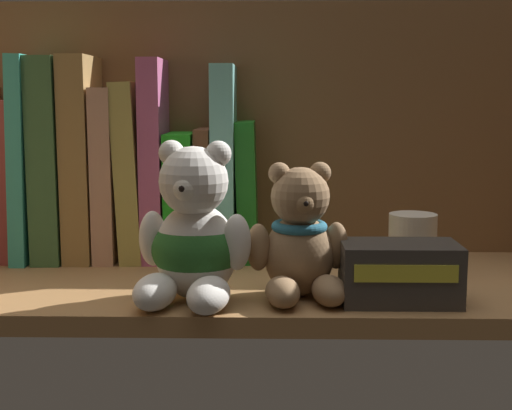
{
  "coord_description": "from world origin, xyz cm",
  "views": [
    {
      "loc": [
        1.19,
        -77.4,
        21.59
      ],
      "look_at": [
        -0.38,
        0.0,
        10.18
      ],
      "focal_mm": 50.7,
      "sensor_mm": 36.0,
      "label": 1
    }
  ],
  "objects_px": {
    "book_4": "(58,159)",
    "book_11": "(225,163)",
    "book_2": "(13,179)",
    "book_10": "(205,193)",
    "book_3": "(35,158)",
    "book_6": "(112,173)",
    "book_9": "(183,195)",
    "book_12": "(247,189)",
    "book_8": "(157,159)",
    "book_5": "(86,158)",
    "teddy_bear_smaller": "(300,241)",
    "book_7": "(134,171)",
    "teddy_bear_larger": "(194,238)",
    "pillar_candle": "(412,244)",
    "small_product_box": "(400,273)"
  },
  "relations": [
    {
      "from": "book_4",
      "to": "book_11",
      "type": "bearing_deg",
      "value": 0.0
    },
    {
      "from": "book_2",
      "to": "book_10",
      "type": "distance_m",
      "value": 0.24
    },
    {
      "from": "book_2",
      "to": "book_3",
      "type": "xyz_separation_m",
      "value": [
        0.03,
        -0.0,
        0.03
      ]
    },
    {
      "from": "book_3",
      "to": "book_11",
      "type": "distance_m",
      "value": 0.24
    },
    {
      "from": "book_6",
      "to": "book_10",
      "type": "xyz_separation_m",
      "value": [
        0.12,
        0.0,
        -0.02
      ]
    },
    {
      "from": "book_9",
      "to": "book_10",
      "type": "relative_size",
      "value": 0.97
    },
    {
      "from": "book_3",
      "to": "book_12",
      "type": "distance_m",
      "value": 0.27
    },
    {
      "from": "book_6",
      "to": "book_8",
      "type": "distance_m",
      "value": 0.06
    },
    {
      "from": "book_5",
      "to": "book_9",
      "type": "height_order",
      "value": "book_5"
    },
    {
      "from": "book_5",
      "to": "book_9",
      "type": "relative_size",
      "value": 1.59
    },
    {
      "from": "book_5",
      "to": "teddy_bear_smaller",
      "type": "distance_m",
      "value": 0.33
    },
    {
      "from": "book_2",
      "to": "book_6",
      "type": "relative_size",
      "value": 0.93
    },
    {
      "from": "book_4",
      "to": "book_12",
      "type": "bearing_deg",
      "value": 0.0
    },
    {
      "from": "book_7",
      "to": "teddy_bear_larger",
      "type": "distance_m",
      "value": 0.23
    },
    {
      "from": "book_11",
      "to": "book_12",
      "type": "xyz_separation_m",
      "value": [
        0.03,
        -0.0,
        -0.03
      ]
    },
    {
      "from": "book_2",
      "to": "book_12",
      "type": "bearing_deg",
      "value": -0.0
    },
    {
      "from": "book_6",
      "to": "book_10",
      "type": "bearing_deg",
      "value": 0.0
    },
    {
      "from": "book_5",
      "to": "book_7",
      "type": "relative_size",
      "value": 1.15
    },
    {
      "from": "book_11",
      "to": "pillar_candle",
      "type": "relative_size",
      "value": 3.4
    },
    {
      "from": "book_9",
      "to": "book_11",
      "type": "bearing_deg",
      "value": 0.0
    },
    {
      "from": "book_11",
      "to": "book_4",
      "type": "bearing_deg",
      "value": -180.0
    },
    {
      "from": "book_3",
      "to": "book_8",
      "type": "xyz_separation_m",
      "value": [
        0.15,
        0.0,
        -0.0
      ]
    },
    {
      "from": "book_2",
      "to": "book_3",
      "type": "distance_m",
      "value": 0.04
    },
    {
      "from": "book_4",
      "to": "book_7",
      "type": "bearing_deg",
      "value": 0.0
    },
    {
      "from": "teddy_bear_larger",
      "to": "small_product_box",
      "type": "xyz_separation_m",
      "value": [
        0.2,
        -0.0,
        -0.03
      ]
    },
    {
      "from": "book_3",
      "to": "book_6",
      "type": "xyz_separation_m",
      "value": [
        0.1,
        0.0,
        -0.02
      ]
    },
    {
      "from": "book_9",
      "to": "pillar_candle",
      "type": "bearing_deg",
      "value": -19.55
    },
    {
      "from": "book_8",
      "to": "teddy_bear_larger",
      "type": "bearing_deg",
      "value": -71.78
    },
    {
      "from": "book_7",
      "to": "book_9",
      "type": "height_order",
      "value": "book_7"
    },
    {
      "from": "book_5",
      "to": "pillar_candle",
      "type": "relative_size",
      "value": 3.56
    },
    {
      "from": "pillar_candle",
      "to": "small_product_box",
      "type": "bearing_deg",
      "value": -106.83
    },
    {
      "from": "book_8",
      "to": "teddy_bear_smaller",
      "type": "relative_size",
      "value": 1.81
    },
    {
      "from": "book_9",
      "to": "pillar_candle",
      "type": "relative_size",
      "value": 2.24
    },
    {
      "from": "book_7",
      "to": "teddy_bear_larger",
      "type": "bearing_deg",
      "value": -64.91
    },
    {
      "from": "book_4",
      "to": "book_10",
      "type": "bearing_deg",
      "value": 0.0
    },
    {
      "from": "book_3",
      "to": "teddy_bear_smaller",
      "type": "height_order",
      "value": "book_3"
    },
    {
      "from": "book_5",
      "to": "teddy_bear_smaller",
      "type": "bearing_deg",
      "value": -36.47
    },
    {
      "from": "book_3",
      "to": "book_11",
      "type": "relative_size",
      "value": 1.05
    },
    {
      "from": "book_3",
      "to": "small_product_box",
      "type": "relative_size",
      "value": 2.19
    },
    {
      "from": "book_3",
      "to": "book_12",
      "type": "xyz_separation_m",
      "value": [
        0.26,
        0.0,
        -0.04
      ]
    },
    {
      "from": "book_6",
      "to": "book_9",
      "type": "xyz_separation_m",
      "value": [
        0.09,
        0.0,
        -0.03
      ]
    },
    {
      "from": "teddy_bear_smaller",
      "to": "book_11",
      "type": "bearing_deg",
      "value": 114.21
    },
    {
      "from": "book_6",
      "to": "pillar_candle",
      "type": "bearing_deg",
      "value": -14.97
    },
    {
      "from": "book_9",
      "to": "book_12",
      "type": "xyz_separation_m",
      "value": [
        0.08,
        0.0,
        0.01
      ]
    },
    {
      "from": "book_4",
      "to": "teddy_bear_smaller",
      "type": "xyz_separation_m",
      "value": [
        0.29,
        -0.19,
        -0.06
      ]
    },
    {
      "from": "teddy_bear_larger",
      "to": "small_product_box",
      "type": "relative_size",
      "value": 1.39
    },
    {
      "from": "book_10",
      "to": "book_5",
      "type": "bearing_deg",
      "value": -180.0
    },
    {
      "from": "book_3",
      "to": "book_7",
      "type": "relative_size",
      "value": 1.15
    },
    {
      "from": "book_5",
      "to": "book_9",
      "type": "xyz_separation_m",
      "value": [
        0.12,
        0.0,
        -0.05
      ]
    },
    {
      "from": "book_6",
      "to": "teddy_bear_smaller",
      "type": "relative_size",
      "value": 1.55
    }
  ]
}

